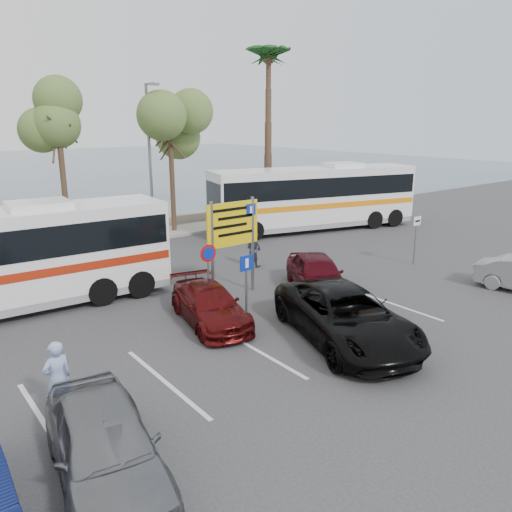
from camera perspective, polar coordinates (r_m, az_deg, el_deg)
ground at (r=15.82m, az=1.26°, el=-8.28°), size 120.00×120.00×0.00m
kerb_strip at (r=27.55m, az=-17.51°, el=1.47°), size 44.00×2.40×0.15m
seawall at (r=29.34m, az=-18.95°, el=2.61°), size 48.00×0.80×0.60m
tree_mid at (r=26.35m, az=-21.83°, el=14.97°), size 3.20×3.20×8.00m
tree_right at (r=28.68m, az=-9.84°, el=14.77°), size 3.20×3.20×7.40m
palm_tree at (r=32.80m, az=1.45°, el=21.50°), size 4.80×4.80×11.20m
street_lamp_right at (r=27.62m, az=-11.99°, el=11.40°), size 0.45×1.15×8.01m
direction_sign at (r=18.07m, az=-2.65°, el=2.83°), size 2.20×0.12×3.60m
sign_no_stop at (r=16.77m, az=-5.47°, el=-1.23°), size 0.60×0.08×2.35m
sign_parking at (r=15.76m, az=-1.10°, el=-2.65°), size 0.50×0.07×2.25m
sign_taxi at (r=23.37m, az=17.81°, el=2.45°), size 0.50×0.07×2.20m
lane_markings at (r=14.46m, az=0.25°, el=-10.63°), size 12.02×4.20×0.01m
coach_bus_right at (r=29.71m, az=6.64°, el=6.44°), size 12.70×5.71×3.88m
car_silver_a at (r=9.86m, az=-16.92°, el=-19.93°), size 2.50×4.62×1.49m
car_maroon at (r=16.09m, az=-5.31°, el=-5.61°), size 2.55×4.42×1.20m
car_red at (r=18.92m, az=6.98°, el=-2.03°), size 3.60×4.57×1.46m
suv_black at (r=14.92m, az=10.24°, el=-6.76°), size 4.29×6.19×1.57m
pedestrian_near at (r=11.99m, az=-21.73°, el=-12.90°), size 0.69×0.51×1.76m
pedestrian_far at (r=22.16m, az=-0.25°, el=0.79°), size 0.76×0.88×1.55m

